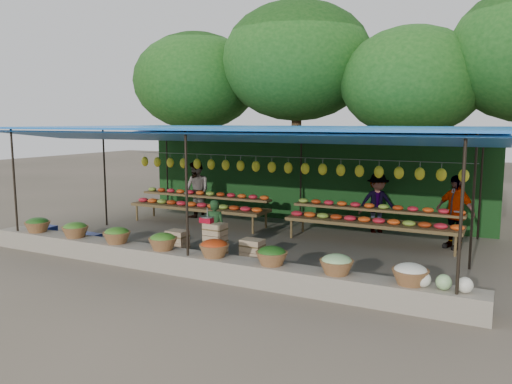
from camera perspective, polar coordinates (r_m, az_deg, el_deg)
The scene contains 16 objects.
ground at distance 12.22m, azimuth 0.01°, elevation -5.87°, with size 60.00×60.00×0.00m, color brown.
stone_curb at distance 9.87m, azimuth -7.27°, elevation -8.12°, with size 10.60×0.55×0.40m, color gray.
stall_canopy at distance 11.93m, azimuth 0.17°, elevation 6.76°, with size 10.80×6.60×2.82m.
produce_baskets at distance 9.83m, azimuth -7.80°, elevation -6.00°, with size 8.98×0.58×0.34m.
netting_backdrop at distance 14.84m, azimuth 5.50°, elevation 1.47°, with size 10.60×0.06×2.50m, color #174118.
tree_row at distance 17.46m, azimuth 10.85°, elevation 13.70°, with size 16.51×5.50×7.12m.
fruit_table_left at distance 14.47m, azimuth -6.41°, elevation -1.28°, with size 4.21×0.95×0.93m.
fruit_table_right at distance 12.49m, azimuth 13.20°, elevation -2.93°, with size 4.21×0.95×0.93m.
crate_counter at distance 10.91m, azimuth -4.80°, elevation -5.92°, with size 2.36×0.36×0.77m.
weighing_scale at distance 10.88m, azimuth -5.57°, elevation -3.08°, with size 0.30×0.30×0.32m.
vendor_seated at distance 10.95m, azimuth -4.77°, elevation -4.13°, with size 0.46×0.30×1.27m, color #19391A.
customer_left at distance 15.01m, azimuth -6.78°, elevation 0.12°, with size 0.86×0.67×1.77m, color slate.
customer_mid at distance 13.66m, azimuth 13.70°, elevation -1.22°, with size 1.03×0.59×1.59m, color slate.
customer_right at distance 12.46m, azimuth 21.76°, elevation -2.13°, with size 1.01×0.42×1.73m, color slate.
blue_crate_front at distance 12.49m, azimuth -18.57°, elevation -5.25°, with size 0.52×0.37×0.31m, color navy.
blue_crate_back at distance 14.02m, azimuth -22.79°, elevation -4.13°, with size 0.45×0.32×0.27m, color navy.
Camera 1 is at (5.34, -10.59, 2.94)m, focal length 35.00 mm.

